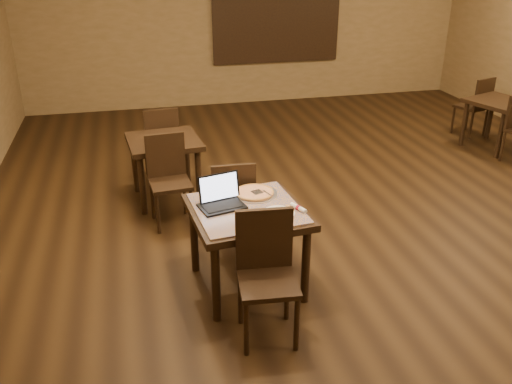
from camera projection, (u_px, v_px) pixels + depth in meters
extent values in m
plane|color=black|center=(352.00, 223.00, 5.84)|extent=(10.00, 10.00, 0.00)
cube|color=olive|center=(249.00, 19.00, 9.62)|extent=(8.00, 0.02, 3.00)
cube|color=#244E87|center=(277.00, 16.00, 9.67)|extent=(2.20, 0.04, 1.50)
cube|color=black|center=(277.00, 16.00, 9.65)|extent=(2.34, 0.02, 1.64)
cylinder|color=black|center=(216.00, 282.00, 4.20)|extent=(0.07, 0.07, 0.71)
cylinder|color=black|center=(194.00, 236.00, 4.86)|extent=(0.07, 0.07, 0.71)
cylinder|color=black|center=(306.00, 265.00, 4.43)|extent=(0.07, 0.07, 0.71)
cylinder|color=black|center=(273.00, 223.00, 5.08)|extent=(0.07, 0.07, 0.71)
cube|color=black|center=(247.00, 212.00, 4.49)|extent=(1.00, 1.00, 0.06)
cube|color=#1938A5|center=(247.00, 208.00, 4.47)|extent=(0.91, 0.91, 0.02)
cylinder|color=black|center=(246.00, 329.00, 3.89)|extent=(0.04, 0.04, 0.46)
cylinder|color=black|center=(241.00, 299.00, 4.22)|extent=(0.04, 0.04, 0.46)
cylinder|color=black|center=(297.00, 324.00, 3.93)|extent=(0.04, 0.04, 0.46)
cylinder|color=black|center=(287.00, 295.00, 4.27)|extent=(0.04, 0.04, 0.46)
cube|color=black|center=(268.00, 283.00, 3.97)|extent=(0.47, 0.47, 0.04)
cube|color=black|center=(264.00, 239.00, 4.03)|extent=(0.43, 0.08, 0.49)
cylinder|color=black|center=(246.00, 217.00, 5.50)|extent=(0.04, 0.04, 0.44)
cylinder|color=black|center=(253.00, 233.00, 5.19)|extent=(0.04, 0.04, 0.44)
cylinder|color=black|center=(212.00, 220.00, 5.44)|extent=(0.04, 0.04, 0.44)
cylinder|color=black|center=(216.00, 236.00, 5.13)|extent=(0.04, 0.04, 0.44)
cube|color=black|center=(231.00, 204.00, 5.22)|extent=(0.43, 0.43, 0.04)
cube|color=black|center=(234.00, 188.00, 4.95)|extent=(0.41, 0.06, 0.47)
cube|color=black|center=(222.00, 206.00, 4.47)|extent=(0.41, 0.33, 0.02)
cube|color=black|center=(219.00, 187.00, 4.53)|extent=(0.36, 0.14, 0.24)
cube|color=#C7D6FD|center=(219.00, 187.00, 4.52)|extent=(0.33, 0.11, 0.20)
cylinder|color=white|center=(278.00, 213.00, 4.35)|extent=(0.27, 0.27, 0.01)
cylinder|color=silver|center=(254.00, 194.00, 4.70)|extent=(0.40, 0.40, 0.01)
cylinder|color=beige|center=(254.00, 192.00, 4.70)|extent=(0.33, 0.33, 0.02)
torus|color=#C98740|center=(254.00, 192.00, 4.70)|extent=(0.34, 0.34, 0.02)
cube|color=silver|center=(257.00, 192.00, 4.68)|extent=(0.15, 0.23, 0.01)
cylinder|color=white|center=(298.00, 208.00, 4.42)|extent=(0.11, 0.17, 0.04)
cylinder|color=maroon|center=(298.00, 208.00, 4.42)|extent=(0.05, 0.04, 0.04)
cylinder|color=black|center=(500.00, 135.00, 7.46)|extent=(0.07, 0.07, 0.67)
cylinder|color=black|center=(464.00, 124.00, 7.93)|extent=(0.07, 0.07, 0.67)
cylinder|color=black|center=(490.00, 117.00, 8.22)|extent=(0.07, 0.07, 0.67)
cube|color=black|center=(500.00, 102.00, 7.69)|extent=(0.96, 0.96, 0.06)
cylinder|color=black|center=(503.00, 146.00, 7.40)|extent=(0.04, 0.04, 0.43)
cylinder|color=black|center=(467.00, 117.00, 8.65)|extent=(0.04, 0.04, 0.43)
cylinder|color=black|center=(485.00, 122.00, 8.38)|extent=(0.04, 0.04, 0.43)
cylinder|color=black|center=(453.00, 120.00, 8.48)|extent=(0.04, 0.04, 0.43)
cylinder|color=black|center=(471.00, 126.00, 8.22)|extent=(0.04, 0.04, 0.43)
cube|color=black|center=(472.00, 107.00, 8.33)|extent=(0.50, 0.50, 0.04)
cube|color=black|center=(484.00, 94.00, 8.09)|extent=(0.39, 0.16, 0.45)
cylinder|color=black|center=(142.00, 185.00, 5.89)|extent=(0.07, 0.07, 0.70)
cylinder|color=black|center=(135.00, 164.00, 6.44)|extent=(0.07, 0.07, 0.70)
cylinder|color=black|center=(199.00, 178.00, 6.08)|extent=(0.07, 0.07, 0.70)
cylinder|color=black|center=(187.00, 158.00, 6.62)|extent=(0.07, 0.07, 0.70)
cube|color=black|center=(164.00, 142.00, 6.10)|extent=(0.86, 0.86, 0.06)
cylinder|color=black|center=(158.00, 214.00, 5.54)|extent=(0.04, 0.04, 0.44)
cylinder|color=black|center=(153.00, 200.00, 5.85)|extent=(0.04, 0.04, 0.44)
cylinder|color=black|center=(192.00, 209.00, 5.64)|extent=(0.04, 0.04, 0.44)
cylinder|color=black|center=(185.00, 196.00, 5.95)|extent=(0.04, 0.04, 0.44)
cube|color=black|center=(170.00, 184.00, 5.64)|extent=(0.45, 0.45, 0.04)
cube|color=black|center=(165.00, 155.00, 5.70)|extent=(0.42, 0.08, 0.47)
cylinder|color=black|center=(173.00, 155.00, 7.08)|extent=(0.04, 0.04, 0.44)
cylinder|color=black|center=(179.00, 165.00, 6.77)|extent=(0.04, 0.04, 0.44)
cylinder|color=black|center=(146.00, 158.00, 6.97)|extent=(0.04, 0.04, 0.44)
cylinder|color=black|center=(150.00, 168.00, 6.67)|extent=(0.04, 0.04, 0.44)
cube|color=black|center=(161.00, 143.00, 6.77)|extent=(0.45, 0.45, 0.04)
cube|color=black|center=(162.00, 128.00, 6.50)|extent=(0.42, 0.08, 0.47)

